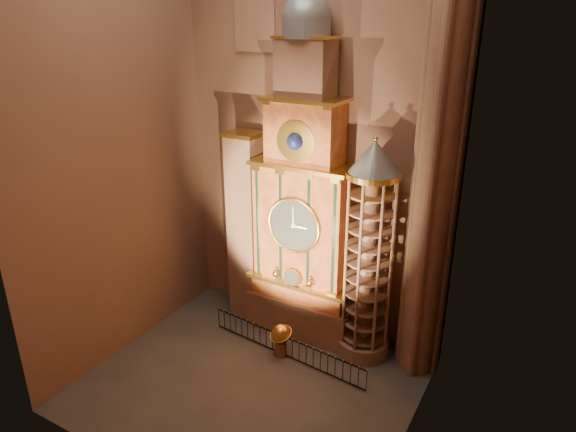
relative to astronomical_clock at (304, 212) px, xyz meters
The scene contains 10 objects.
floor 8.32m from the astronomical_clock, 90.00° to the right, with size 14.00×14.00×0.00m, color #383330.
wall_back 4.45m from the astronomical_clock, 90.00° to the left, with size 22.00×22.00×0.00m, color #8C5C4B.
wall_left 9.61m from the astronomical_clock, 144.66° to the right, with size 22.00×22.00×0.00m, color #8C5C4B.
wall_right 9.61m from the astronomical_clock, 35.34° to the right, with size 22.00×22.00×0.00m, color #8C5C4B.
astronomical_clock is the anchor object (origin of this frame).
portrait_tower 3.73m from the astronomical_clock, behind, with size 1.80×1.60×10.20m.
stair_turret 3.78m from the astronomical_clock, ahead, with size 2.50×2.50×10.80m.
gothic_pier 7.48m from the astronomical_clock, ahead, with size 2.04×2.04×22.00m.
celestial_globe 6.19m from the astronomical_clock, 87.80° to the right, with size 1.46×1.42×1.64m.
iron_railing 6.59m from the astronomical_clock, 80.74° to the right, with size 8.67×0.94×1.10m.
Camera 1 is at (10.75, -15.54, 15.50)m, focal length 32.00 mm.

